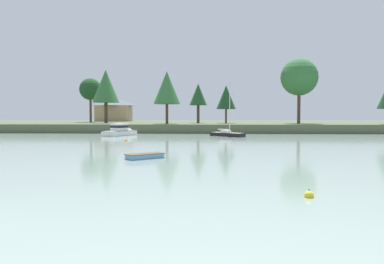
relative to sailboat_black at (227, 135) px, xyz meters
The scene contains 13 objects.
far_shore_bank 39.02m from the sailboat_black, 111.20° to the left, with size 222.74×54.50×1.88m, color #4C563D.
sailboat_black is the anchor object (origin of this frame).
dinghy_skyblue 36.24m from the sailboat_black, 104.10° to the right, with size 3.56×3.37×0.64m.
cruiser_white 19.82m from the sailboat_black, behind, with size 5.75×9.03×4.34m.
mooring_buoy_yellow 50.60m from the sailboat_black, 87.91° to the right, with size 0.47×0.47×0.52m.
mooring_buoy_orange 20.37m from the sailboat_black, 139.76° to the right, with size 0.37×0.37×0.42m.
shore_tree_inland_a 22.17m from the sailboat_black, 129.74° to the left, with size 5.97×5.97×11.68m.
shore_tree_center_right 47.89m from the sailboat_black, 138.54° to the left, with size 5.78×5.78×11.69m.
shore_tree_center_left 38.54m from the sailboat_black, 140.89° to the left, with size 6.54×6.54×13.03m.
shore_tree_left 22.39m from the sailboat_black, 88.44° to the left, with size 4.57×4.57×8.93m.
shore_tree_inland_b 29.30m from the sailboat_black, 49.35° to the left, with size 8.52×8.52×14.94m.
shore_tree_left_mid 25.67m from the sailboat_black, 104.54° to the left, with size 4.27×4.27×9.55m.
cottage_hillside 56.99m from the sailboat_black, 125.24° to the left, with size 10.44×9.37×7.26m.
Camera 1 is at (11.26, -12.71, 3.98)m, focal length 35.58 mm.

